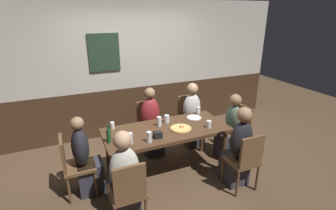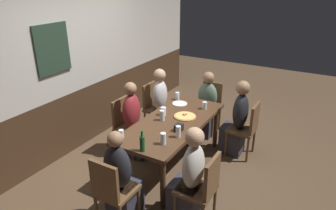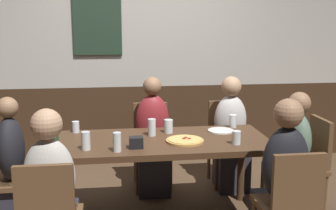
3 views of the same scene
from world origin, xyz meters
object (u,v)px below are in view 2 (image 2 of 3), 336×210
chair_head_west (112,189)px  chair_head_east (210,104)px  chair_right_near (247,127)px  chair_left_near (202,186)px  person_mid_far (135,125)px  person_right_far (162,107)px  beer_glass_half (121,134)px  plate_white_large (180,104)px  highball_clear (163,139)px  pint_glass_amber (177,96)px  tumbler_short (205,106)px  pizza (185,116)px  person_right_near (236,123)px  chair_mid_far (126,123)px  person_left_near (189,181)px  pint_glass_stout (178,132)px  tumbler_water (163,112)px  person_head_west (121,182)px  condiment_caddy (179,128)px  person_head_east (206,109)px  dining_table (173,126)px  beer_glass_tall (162,116)px  beer_bottle_green (142,143)px  chair_right_far (154,105)px

chair_head_west → chair_head_east: size_ratio=1.00×
chair_right_near → chair_left_near: same height
chair_head_west → person_mid_far: (1.34, 0.66, 0.00)m
chair_right_near → person_right_far: 1.49m
chair_left_near → beer_glass_half: 1.19m
chair_head_east → plate_white_large: 0.83m
chair_left_near → chair_head_east: 2.31m
highball_clear → pint_glass_amber: bearing=21.6°
tumbler_short → pint_glass_amber: 0.55m
pizza → person_right_near: bearing=-43.0°
chair_right_near → chair_mid_far: (-0.82, 1.65, 0.00)m
person_right_near → beer_glass_half: person_right_near is taller
chair_head_east → person_right_far: 0.85m
chair_left_near → person_left_near: person_left_near is taller
chair_head_west → plate_white_large: 1.95m
chair_mid_far → pint_glass_amber: chair_mid_far is taller
pint_glass_stout → tumbler_water: bearing=46.8°
person_head_west → pizza: (1.38, -0.09, 0.28)m
person_mid_far → highball_clear: bearing=-124.9°
person_left_near → condiment_caddy: 0.80m
chair_mid_far → chair_head_west: 1.58m
beer_glass_half → person_mid_far: bearing=24.6°
chair_right_near → person_head_east: (0.36, 0.83, -0.02)m
condiment_caddy → person_head_east: bearing=8.5°
dining_table → chair_left_near: (-0.82, -0.83, -0.16)m
chair_head_west → beer_glass_tall: 1.33m
chair_mid_far → beer_glass_tall: beer_glass_tall is taller
tumbler_short → beer_bottle_green: beer_bottle_green is taller
chair_left_near → highball_clear: highball_clear is taller
condiment_caddy → chair_mid_far: bearing=78.2°
person_right_far → chair_mid_far: bearing=168.8°
person_head_east → condiment_caddy: bearing=-171.5°
beer_glass_tall → tumbler_water: bearing=25.6°
person_right_far → person_head_east: bearing=-61.3°
chair_right_near → beer_glass_tall: size_ratio=5.88×
chair_head_west → highball_clear: bearing=-15.7°
tumbler_water → beer_glass_tall: size_ratio=0.81×
dining_table → pizza: 0.24m
beer_glass_tall → condiment_caddy: 0.38m
person_right_near → pint_glass_amber: person_right_near is taller
person_head_west → pint_glass_amber: 1.96m
pint_glass_amber → condiment_caddy: 1.08m
person_mid_far → tumbler_short: 1.10m
person_right_far → pint_glass_amber: 0.46m
tumbler_short → pint_glass_stout: 0.97m
chair_left_near → chair_head_east: bearing=20.9°
beer_glass_half → chair_head_west: bearing=-151.7°
dining_table → pint_glass_stout: pint_glass_stout is taller
person_head_west → chair_head_east: bearing=0.0°
chair_right_far → pint_glass_amber: 0.59m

